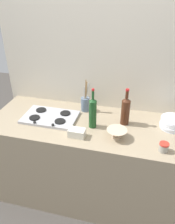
{
  "coord_description": "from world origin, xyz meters",
  "views": [
    {
      "loc": [
        0.43,
        -1.67,
        2.04
      ],
      "look_at": [
        0.0,
        0.0,
        1.02
      ],
      "focal_mm": 36.78,
      "sensor_mm": 36.0,
      "label": 1
    }
  ],
  "objects_px": {
    "wine_bottle_mid_left": "(93,112)",
    "condiment_jar_front": "(164,147)",
    "stovetop_hob": "(50,117)",
    "utensil_crock": "(85,103)",
    "plate_stack": "(173,123)",
    "wine_bottle_leftmost": "(125,110)",
    "mixing_bowl": "(117,133)",
    "butter_dish": "(77,133)"
  },
  "relations": [
    {
      "from": "wine_bottle_mid_left",
      "to": "mixing_bowl",
      "type": "height_order",
      "value": "wine_bottle_mid_left"
    },
    {
      "from": "utensil_crock",
      "to": "condiment_jar_front",
      "type": "relative_size",
      "value": 4.45
    },
    {
      "from": "wine_bottle_leftmost",
      "to": "mixing_bowl",
      "type": "distance_m",
      "value": 0.25
    },
    {
      "from": "wine_bottle_leftmost",
      "to": "mixing_bowl",
      "type": "height_order",
      "value": "wine_bottle_leftmost"
    },
    {
      "from": "utensil_crock",
      "to": "condiment_jar_front",
      "type": "xyz_separation_m",
      "value": [
        0.73,
        -0.45,
        -0.04
      ]
    },
    {
      "from": "wine_bottle_mid_left",
      "to": "condiment_jar_front",
      "type": "height_order",
      "value": "wine_bottle_mid_left"
    },
    {
      "from": "mixing_bowl",
      "to": "stovetop_hob",
      "type": "bearing_deg",
      "value": 166.71
    },
    {
      "from": "stovetop_hob",
      "to": "wine_bottle_leftmost",
      "type": "height_order",
      "value": "wine_bottle_leftmost"
    },
    {
      "from": "butter_dish",
      "to": "utensil_crock",
      "type": "height_order",
      "value": "utensil_crock"
    },
    {
      "from": "plate_stack",
      "to": "mixing_bowl",
      "type": "relative_size",
      "value": 1.3
    },
    {
      "from": "plate_stack",
      "to": "mixing_bowl",
      "type": "bearing_deg",
      "value": -148.97
    },
    {
      "from": "stovetop_hob",
      "to": "wine_bottle_leftmost",
      "type": "relative_size",
      "value": 1.46
    },
    {
      "from": "wine_bottle_mid_left",
      "to": "condiment_jar_front",
      "type": "bearing_deg",
      "value": -17.76
    },
    {
      "from": "wine_bottle_mid_left",
      "to": "utensil_crock",
      "type": "bearing_deg",
      "value": 117.33
    },
    {
      "from": "mixing_bowl",
      "to": "utensil_crock",
      "type": "relative_size",
      "value": 0.51
    },
    {
      "from": "wine_bottle_leftmost",
      "to": "wine_bottle_mid_left",
      "type": "bearing_deg",
      "value": -155.75
    },
    {
      "from": "wine_bottle_mid_left",
      "to": "utensil_crock",
      "type": "height_order",
      "value": "wine_bottle_mid_left"
    },
    {
      "from": "wine_bottle_leftmost",
      "to": "butter_dish",
      "type": "relative_size",
      "value": 2.49
    },
    {
      "from": "plate_stack",
      "to": "stovetop_hob",
      "type": "bearing_deg",
      "value": -173.76
    },
    {
      "from": "wine_bottle_mid_left",
      "to": "mixing_bowl",
      "type": "xyz_separation_m",
      "value": [
        0.23,
        -0.11,
        -0.1
      ]
    },
    {
      "from": "stovetop_hob",
      "to": "wine_bottle_mid_left",
      "type": "height_order",
      "value": "wine_bottle_mid_left"
    },
    {
      "from": "condiment_jar_front",
      "to": "plate_stack",
      "type": "bearing_deg",
      "value": 76.44
    },
    {
      "from": "stovetop_hob",
      "to": "utensil_crock",
      "type": "distance_m",
      "value": 0.36
    },
    {
      "from": "stovetop_hob",
      "to": "condiment_jar_front",
      "type": "height_order",
      "value": "condiment_jar_front"
    },
    {
      "from": "wine_bottle_mid_left",
      "to": "mixing_bowl",
      "type": "distance_m",
      "value": 0.27
    },
    {
      "from": "plate_stack",
      "to": "wine_bottle_mid_left",
      "type": "relative_size",
      "value": 0.6
    },
    {
      "from": "plate_stack",
      "to": "butter_dish",
      "type": "xyz_separation_m",
      "value": [
        -0.77,
        -0.33,
        -0.01
      ]
    },
    {
      "from": "plate_stack",
      "to": "wine_bottle_mid_left",
      "type": "height_order",
      "value": "wine_bottle_mid_left"
    },
    {
      "from": "wine_bottle_mid_left",
      "to": "plate_stack",
      "type": "bearing_deg",
      "value": 13.07
    },
    {
      "from": "stovetop_hob",
      "to": "wine_bottle_leftmost",
      "type": "distance_m",
      "value": 0.7
    },
    {
      "from": "butter_dish",
      "to": "plate_stack",
      "type": "bearing_deg",
      "value": 23.14
    },
    {
      "from": "stovetop_hob",
      "to": "mixing_bowl",
      "type": "xyz_separation_m",
      "value": [
        0.64,
        -0.15,
        0.03
      ]
    },
    {
      "from": "plate_stack",
      "to": "utensil_crock",
      "type": "height_order",
      "value": "utensil_crock"
    },
    {
      "from": "wine_bottle_mid_left",
      "to": "butter_dish",
      "type": "bearing_deg",
      "value": -118.24
    },
    {
      "from": "stovetop_hob",
      "to": "butter_dish",
      "type": "xyz_separation_m",
      "value": [
        0.32,
        -0.21,
        0.02
      ]
    },
    {
      "from": "utensil_crock",
      "to": "condiment_jar_front",
      "type": "height_order",
      "value": "utensil_crock"
    },
    {
      "from": "stovetop_hob",
      "to": "condiment_jar_front",
      "type": "relative_size",
      "value": 6.75
    },
    {
      "from": "plate_stack",
      "to": "wine_bottle_leftmost",
      "type": "bearing_deg",
      "value": -174.79
    },
    {
      "from": "plate_stack",
      "to": "condiment_jar_front",
      "type": "distance_m",
      "value": 0.36
    },
    {
      "from": "plate_stack",
      "to": "butter_dish",
      "type": "distance_m",
      "value": 0.84
    },
    {
      "from": "stovetop_hob",
      "to": "butter_dish",
      "type": "height_order",
      "value": "butter_dish"
    },
    {
      "from": "wine_bottle_leftmost",
      "to": "condiment_jar_front",
      "type": "xyz_separation_m",
      "value": [
        0.33,
        -0.31,
        -0.1
      ]
    }
  ]
}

